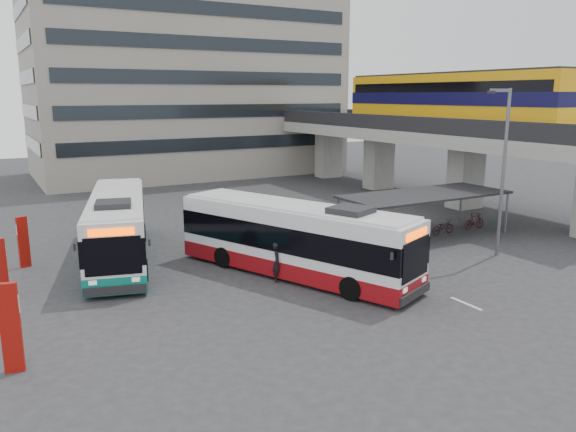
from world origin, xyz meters
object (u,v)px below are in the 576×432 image
bus_teal (118,228)px  pedestrian (278,262)px  lamp_post (503,163)px  bus_main (294,240)px

bus_teal → pedestrian: size_ratio=6.85×
bus_teal → lamp_post: bearing=-12.8°
bus_teal → bus_main: bearing=-30.6°
bus_main → pedestrian: size_ratio=6.79×
bus_main → pedestrian: (-1.12, -0.46, -0.76)m
bus_teal → lamp_post: (16.99, -8.78, 3.16)m
bus_teal → pedestrian: (5.29, -6.90, -0.74)m
lamp_post → pedestrian: bearing=173.7°
pedestrian → lamp_post: size_ratio=0.21×
bus_main → bus_teal: size_ratio=0.99×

